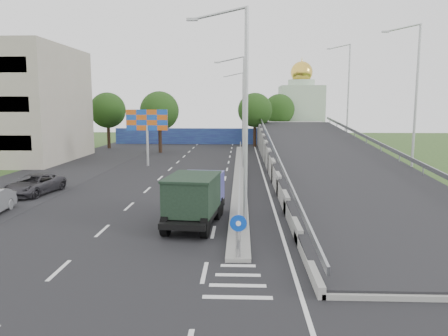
{
  "coord_description": "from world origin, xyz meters",
  "views": [
    {
      "loc": [
        0.09,
        -13.88,
        6.0
      ],
      "look_at": [
        -0.94,
        12.07,
        2.2
      ],
      "focal_mm": 35.0,
      "sensor_mm": 36.0,
      "label": 1
    }
  ],
  "objects_px": {
    "lamp_post_far": "(241,106)",
    "parked_car_c": "(34,185)",
    "sign_bollard": "(238,236)",
    "billboard": "(147,123)",
    "dump_truck": "(196,196)",
    "lamp_post_near": "(242,109)",
    "lamp_post_mid": "(242,106)",
    "church": "(301,108)"
  },
  "relations": [
    {
      "from": "church",
      "to": "dump_truck",
      "type": "distance_m",
      "value": 54.0
    },
    {
      "from": "church",
      "to": "billboard",
      "type": "height_order",
      "value": "church"
    },
    {
      "from": "church",
      "to": "dump_truck",
      "type": "bearing_deg",
      "value": -103.07
    },
    {
      "from": "lamp_post_far",
      "to": "lamp_post_mid",
      "type": "bearing_deg",
      "value": -90.0
    },
    {
      "from": "sign_bollard",
      "to": "church",
      "type": "xyz_separation_m",
      "value": [
        10.0,
        57.83,
        4.28
      ]
    },
    {
      "from": "lamp_post_near",
      "to": "lamp_post_mid",
      "type": "height_order",
      "value": "same"
    },
    {
      "from": "dump_truck",
      "to": "parked_car_c",
      "type": "relative_size",
      "value": 1.26
    },
    {
      "from": "sign_bollard",
      "to": "lamp_post_near",
      "type": "bearing_deg",
      "value": 88.36
    },
    {
      "from": "sign_bollard",
      "to": "parked_car_c",
      "type": "bearing_deg",
      "value": 138.54
    },
    {
      "from": "lamp_post_far",
      "to": "billboard",
      "type": "xyz_separation_m",
      "value": [
        -9.11,
        -18.0,
        -1.62
      ]
    },
    {
      "from": "sign_bollard",
      "to": "church",
      "type": "distance_m",
      "value": 58.84
    },
    {
      "from": "lamp_post_near",
      "to": "sign_bollard",
      "type": "bearing_deg",
      "value": -91.64
    },
    {
      "from": "lamp_post_near",
      "to": "dump_truck",
      "type": "bearing_deg",
      "value": 146.24
    },
    {
      "from": "lamp_post_near",
      "to": "church",
      "type": "relative_size",
      "value": 0.73
    },
    {
      "from": "sign_bollard",
      "to": "parked_car_c",
      "type": "relative_size",
      "value": 0.35
    },
    {
      "from": "church",
      "to": "billboard",
      "type": "distance_m",
      "value": 37.23
    },
    {
      "from": "lamp_post_near",
      "to": "church",
      "type": "distance_m",
      "value": 54.9
    },
    {
      "from": "lamp_post_mid",
      "to": "church",
      "type": "xyz_separation_m",
      "value": [
        9.89,
        34.0,
        -0.5
      ]
    },
    {
      "from": "lamp_post_near",
      "to": "dump_truck",
      "type": "xyz_separation_m",
      "value": [
        -2.29,
        1.53,
        -4.38
      ]
    },
    {
      "from": "parked_car_c",
      "to": "billboard",
      "type": "bearing_deg",
      "value": 79.56
    },
    {
      "from": "lamp_post_mid",
      "to": "billboard",
      "type": "height_order",
      "value": "lamp_post_mid"
    },
    {
      "from": "lamp_post_near",
      "to": "billboard",
      "type": "distance_m",
      "value": 23.87
    },
    {
      "from": "parked_car_c",
      "to": "sign_bollard",
      "type": "bearing_deg",
      "value": -32.69
    },
    {
      "from": "parked_car_c",
      "to": "lamp_post_near",
      "type": "bearing_deg",
      "value": -22.23
    },
    {
      "from": "sign_bollard",
      "to": "lamp_post_far",
      "type": "xyz_separation_m",
      "value": [
        0.11,
        43.83,
        4.77
      ]
    },
    {
      "from": "lamp_post_mid",
      "to": "lamp_post_far",
      "type": "xyz_separation_m",
      "value": [
        0.0,
        20.0,
        0.0
      ]
    },
    {
      "from": "dump_truck",
      "to": "lamp_post_far",
      "type": "bearing_deg",
      "value": 92.85
    },
    {
      "from": "sign_bollard",
      "to": "billboard",
      "type": "distance_m",
      "value": 27.53
    },
    {
      "from": "sign_bollard",
      "to": "billboard",
      "type": "xyz_separation_m",
      "value": [
        -9.0,
        25.83,
        3.15
      ]
    },
    {
      "from": "lamp_post_far",
      "to": "dump_truck",
      "type": "relative_size",
      "value": 1.66
    },
    {
      "from": "dump_truck",
      "to": "parked_car_c",
      "type": "height_order",
      "value": "dump_truck"
    },
    {
      "from": "sign_bollard",
      "to": "church",
      "type": "relative_size",
      "value": 0.12
    },
    {
      "from": "sign_bollard",
      "to": "lamp_post_mid",
      "type": "relative_size",
      "value": 0.17
    },
    {
      "from": "lamp_post_mid",
      "to": "church",
      "type": "relative_size",
      "value": 0.73
    },
    {
      "from": "church",
      "to": "billboard",
      "type": "relative_size",
      "value": 2.51
    },
    {
      "from": "dump_truck",
      "to": "parked_car_c",
      "type": "xyz_separation_m",
      "value": [
        -11.58,
        6.8,
        -0.76
      ]
    },
    {
      "from": "lamp_post_far",
      "to": "billboard",
      "type": "distance_m",
      "value": 20.24
    },
    {
      "from": "lamp_post_far",
      "to": "parked_car_c",
      "type": "relative_size",
      "value": 2.09
    },
    {
      "from": "dump_truck",
      "to": "billboard",
      "type": "bearing_deg",
      "value": 114.69
    },
    {
      "from": "lamp_post_near",
      "to": "church",
      "type": "bearing_deg",
      "value": 79.62
    },
    {
      "from": "lamp_post_near",
      "to": "lamp_post_far",
      "type": "bearing_deg",
      "value": 90.0
    },
    {
      "from": "lamp_post_mid",
      "to": "parked_car_c",
      "type": "distance_m",
      "value": 18.84
    }
  ]
}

